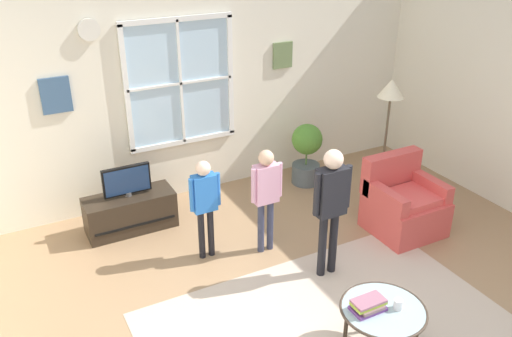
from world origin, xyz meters
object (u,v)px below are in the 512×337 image
at_px(cup, 398,304).
at_px(remote_near_books, 369,304).
at_px(person_pink_shirt, 266,190).
at_px(potted_plant_by_window, 307,152).
at_px(tv_stand, 130,212).
at_px(coffee_table, 383,312).
at_px(floor_lamp, 390,100).
at_px(television, 127,181).
at_px(person_blue_shirt, 205,199).
at_px(armchair, 403,205).
at_px(person_black_shirt, 331,199).
at_px(book_stack, 368,305).

xyz_separation_m(cup, remote_near_books, (-0.18, 0.14, -0.03)).
bearing_deg(person_pink_shirt, potted_plant_by_window, 42.77).
relative_size(cup, potted_plant_by_window, 0.10).
height_order(tv_stand, coffee_table, coffee_table).
relative_size(coffee_table, floor_lamp, 0.45).
bearing_deg(coffee_table, television, 114.36).
distance_m(remote_near_books, person_blue_shirt, 2.00).
bearing_deg(coffee_table, tv_stand, 114.34).
height_order(television, armchair, armchair).
height_order(tv_stand, person_pink_shirt, person_pink_shirt).
xyz_separation_m(person_pink_shirt, potted_plant_by_window, (1.26, 1.17, -0.29)).
xyz_separation_m(television, coffee_table, (1.30, -2.88, -0.21)).
bearing_deg(potted_plant_by_window, person_pink_shirt, -137.23).
distance_m(armchair, floor_lamp, 1.26).
xyz_separation_m(television, person_black_shirt, (1.54, -1.76, 0.23)).
height_order(cup, person_blue_shirt, person_blue_shirt).
relative_size(television, person_blue_shirt, 0.48).
xyz_separation_m(person_black_shirt, person_blue_shirt, (-0.97, 0.84, -0.16)).
bearing_deg(book_stack, person_blue_shirt, 107.90).
distance_m(cup, person_blue_shirt, 2.19).
bearing_deg(person_pink_shirt, person_blue_shirt, 163.04).
distance_m(remote_near_books, person_pink_shirt, 1.71).
xyz_separation_m(cup, person_pink_shirt, (-0.23, 1.82, 0.25)).
xyz_separation_m(coffee_table, floor_lamp, (1.76, 2.12, 0.90)).
height_order(armchair, floor_lamp, floor_lamp).
relative_size(cup, person_blue_shirt, 0.08).
relative_size(book_stack, remote_near_books, 1.97).
bearing_deg(armchair, person_blue_shirt, 166.10).
height_order(cup, remote_near_books, cup).
bearing_deg(cup, remote_near_books, 142.87).
relative_size(cup, person_black_shirt, 0.06).
relative_size(television, book_stack, 1.97).
bearing_deg(cup, coffee_table, 153.43).
bearing_deg(armchair, person_black_shirt, -166.74).
distance_m(television, potted_plant_by_window, 2.45).
relative_size(coffee_table, remote_near_books, 5.09).
xyz_separation_m(book_stack, cup, (0.22, -0.10, -0.01)).
xyz_separation_m(tv_stand, remote_near_books, (1.22, -2.79, 0.25)).
bearing_deg(tv_stand, cup, -64.37).
distance_m(remote_near_books, person_black_shirt, 1.15).
distance_m(potted_plant_by_window, floor_lamp, 1.34).
distance_m(tv_stand, person_black_shirt, 2.43).
bearing_deg(potted_plant_by_window, person_black_shirt, -116.48).
height_order(remote_near_books, person_blue_shirt, person_blue_shirt).
distance_m(person_blue_shirt, potted_plant_by_window, 2.13).
bearing_deg(remote_near_books, tv_stand, 113.65).
relative_size(tv_stand, person_blue_shirt, 0.91).
relative_size(armchair, person_black_shirt, 0.63).
height_order(television, remote_near_books, television).
distance_m(tv_stand, remote_near_books, 3.06).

